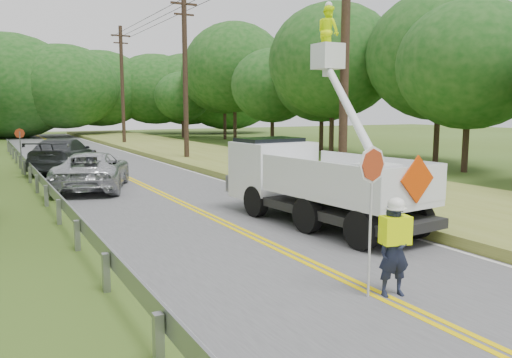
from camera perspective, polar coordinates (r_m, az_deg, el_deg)
name	(u,v)px	position (r m, az deg, el deg)	size (l,w,h in m)	color
ground	(450,330)	(8.33, 20.85, -15.44)	(140.00, 140.00, 0.00)	#3C5418
road	(157,192)	(20.06, -10.95, -1.43)	(7.20, 96.00, 0.03)	#4E4E50
guardrail	(42,182)	(20.08, -22.79, -0.33)	(0.18, 48.00, 0.77)	gray
utility_poles	(238,64)	(24.56, -2.03, 12.72)	(1.60, 43.30, 10.00)	black
tall_grass_verge	(310,177)	(23.15, 6.03, 0.27)	(7.00, 96.00, 0.30)	olive
treeline_right	(316,69)	(37.59, 6.75, 12.08)	(10.87, 53.33, 11.09)	#332319
treeline_horizon	(39,87)	(61.43, -23.11, 9.46)	(55.46, 13.69, 11.30)	#114512
flagger	(394,243)	(9.07, 15.17, -6.92)	(1.07, 0.50, 2.60)	#191E33
bucket_truck	(304,167)	(15.02, 5.39, 1.31)	(3.77, 6.75, 6.49)	black
suv_silver	(93,171)	(21.24, -17.80, 0.91)	(2.47, 5.36, 1.49)	#B3B6BB
suv_darkgrey	(64,155)	(27.88, -20.69, 2.58)	(2.36, 5.81, 1.69)	#323538
stop_sign_permanent	(20,144)	(27.44, -24.84, 3.52)	(0.48, 0.06, 2.24)	gray
yard_sign	(385,193)	(16.93, 14.23, -1.48)	(0.50, 0.14, 0.74)	white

